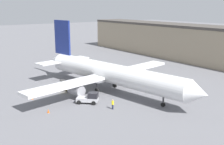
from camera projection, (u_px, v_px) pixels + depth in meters
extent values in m
plane|color=slate|center=(112.00, 92.00, 52.83)|extent=(400.00, 400.00, 0.00)
cube|color=gray|center=(205.00, 46.00, 78.30)|extent=(94.75, 10.55, 9.68)
cube|color=#47423D|center=(207.00, 27.00, 77.09)|extent=(94.75, 10.77, 0.70)
cylinder|color=silver|center=(112.00, 73.00, 52.01)|extent=(32.03, 9.11, 3.68)
cone|color=silver|center=(199.00, 94.00, 40.15)|extent=(3.52, 4.06, 3.61)
cone|color=silver|center=(56.00, 61.00, 64.24)|extent=(4.59, 4.14, 3.50)
cube|color=silver|center=(138.00, 68.00, 59.86)|extent=(5.78, 15.69, 0.50)
cube|color=silver|center=(65.00, 85.00, 46.63)|extent=(5.78, 15.69, 0.50)
cylinder|color=#939399|center=(131.00, 76.00, 58.56)|extent=(3.10, 2.30, 1.84)
cylinder|color=#939399|center=(76.00, 90.00, 48.54)|extent=(3.10, 2.30, 1.84)
cube|color=navy|center=(62.00, 37.00, 61.08)|extent=(5.15, 1.24, 7.37)
cube|color=silver|center=(78.00, 58.00, 65.09)|extent=(4.02, 4.92, 0.24)
cube|color=silver|center=(48.00, 63.00, 59.47)|extent=(4.02, 4.92, 0.24)
cylinder|color=#38383D|center=(163.00, 102.00, 44.82)|extent=(0.28, 0.28, 1.70)
cylinder|color=black|center=(163.00, 105.00, 44.94)|extent=(0.75, 0.47, 0.70)
cylinder|color=#38383D|center=(97.00, 88.00, 52.06)|extent=(0.28, 0.28, 1.70)
cylinder|color=black|center=(97.00, 90.00, 52.15)|extent=(0.95, 0.50, 0.90)
cylinder|color=#38383D|center=(115.00, 83.00, 55.38)|extent=(0.28, 0.28, 1.70)
cylinder|color=black|center=(115.00, 85.00, 55.47)|extent=(0.95, 0.50, 0.90)
cylinder|color=#1E2338|center=(113.00, 107.00, 43.83)|extent=(0.26, 0.26, 0.77)
cylinder|color=yellow|center=(113.00, 103.00, 43.66)|extent=(0.35, 0.35, 0.61)
sphere|color=tan|center=(113.00, 100.00, 43.57)|extent=(0.23, 0.23, 0.23)
cube|color=#B2B2B7|center=(87.00, 99.00, 46.57)|extent=(3.66, 3.69, 0.63)
cube|color=black|center=(93.00, 95.00, 46.24)|extent=(2.16, 2.16, 0.91)
cylinder|color=black|center=(94.00, 103.00, 45.66)|extent=(0.68, 0.68, 0.68)
cylinder|color=black|center=(96.00, 100.00, 47.26)|extent=(0.68, 0.68, 0.68)
cylinder|color=black|center=(79.00, 102.00, 46.02)|extent=(0.68, 0.68, 0.68)
cylinder|color=black|center=(82.00, 99.00, 47.62)|extent=(0.68, 0.68, 0.68)
cube|color=yellow|center=(67.00, 87.00, 53.34)|extent=(3.08, 2.75, 0.75)
cube|color=black|center=(70.00, 82.00, 52.86)|extent=(1.74, 1.82, 1.06)
cube|color=#333333|center=(65.00, 82.00, 53.28)|extent=(1.99, 1.82, 0.66)
cylinder|color=black|center=(69.00, 90.00, 52.38)|extent=(0.83, 0.68, 0.81)
cylinder|color=black|center=(73.00, 88.00, 53.80)|extent=(0.83, 0.68, 0.81)
cylinder|color=black|center=(61.00, 89.00, 53.05)|extent=(0.83, 0.68, 0.81)
cylinder|color=black|center=(65.00, 87.00, 54.46)|extent=(0.83, 0.68, 0.81)
cone|color=#EF590F|center=(48.00, 111.00, 42.40)|extent=(0.36, 0.36, 0.55)
cone|color=#EF590F|center=(32.00, 98.00, 48.59)|extent=(0.36, 0.36, 0.55)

